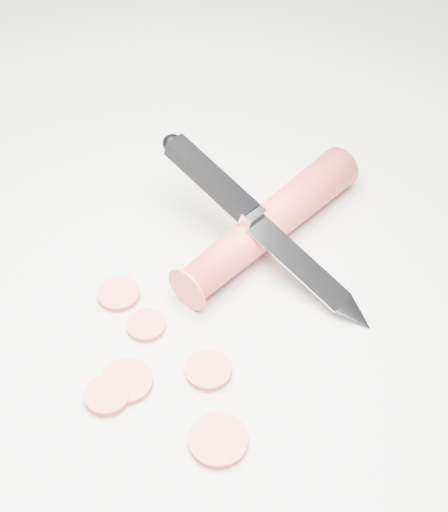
% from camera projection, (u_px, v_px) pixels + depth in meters
% --- Properties ---
extents(ground, '(2.40, 2.40, 0.00)m').
position_uv_depth(ground, '(209.00, 328.00, 0.54)').
color(ground, beige).
rests_on(ground, ground).
extents(carrot, '(0.09, 0.20, 0.03)m').
position_uv_depth(carrot, '(270.00, 222.00, 0.59)').
color(carrot, red).
rests_on(carrot, ground).
extents(carrot_slice_0, '(0.04, 0.04, 0.01)m').
position_uv_depth(carrot_slice_0, '(126.00, 382.00, 0.50)').
color(carrot_slice_0, '#EE5853').
rests_on(carrot_slice_0, ground).
extents(carrot_slice_1, '(0.03, 0.03, 0.01)m').
position_uv_depth(carrot_slice_1, '(208.00, 370.00, 0.51)').
color(carrot_slice_1, '#EE5853').
rests_on(carrot_slice_1, ground).
extents(carrot_slice_2, '(0.04, 0.04, 0.01)m').
position_uv_depth(carrot_slice_2, '(218.00, 440.00, 0.47)').
color(carrot_slice_2, '#EE5853').
rests_on(carrot_slice_2, ground).
extents(carrot_slice_3, '(0.03, 0.03, 0.01)m').
position_uv_depth(carrot_slice_3, '(107.00, 396.00, 0.49)').
color(carrot_slice_3, '#EE5853').
rests_on(carrot_slice_3, ground).
extents(carrot_slice_4, '(0.03, 0.03, 0.01)m').
position_uv_depth(carrot_slice_4, '(146.00, 325.00, 0.54)').
color(carrot_slice_4, '#EE5853').
rests_on(carrot_slice_4, ground).
extents(carrot_slice_5, '(0.03, 0.03, 0.01)m').
position_uv_depth(carrot_slice_5, '(119.00, 294.00, 0.56)').
color(carrot_slice_5, '#EE5853').
rests_on(carrot_slice_5, ground).
extents(kitchen_knife, '(0.22, 0.09, 0.08)m').
position_uv_depth(kitchen_knife, '(264.00, 225.00, 0.56)').
color(kitchen_knife, silver).
rests_on(kitchen_knife, ground).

